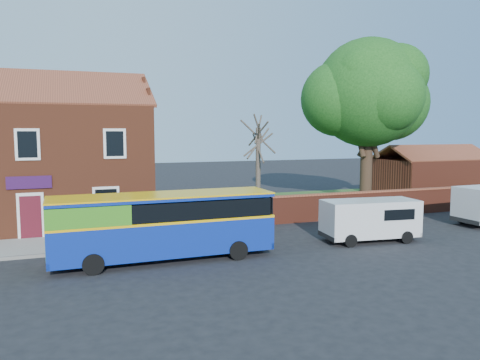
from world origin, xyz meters
name	(u,v)px	position (x,y,z in m)	size (l,w,h in m)	color
ground	(217,268)	(0.00, 0.00, 0.00)	(120.00, 120.00, 0.00)	black
pavement	(29,247)	(-7.00, 5.75, 0.06)	(18.00, 3.50, 0.12)	gray
kerb	(26,257)	(-7.00, 4.00, 0.07)	(18.00, 0.15, 0.14)	slate
grass_strip	(333,202)	(13.00, 13.00, 0.02)	(26.00, 12.00, 0.04)	#426B28
shop_building	(34,164)	(-7.02, 11.50, 3.41)	(12.30, 8.13, 10.50)	brown
boundary_wall	(384,203)	(13.00, 7.00, 0.81)	(22.00, 0.38, 1.60)	maroon
outbuilding	(431,176)	(22.00, 13.00, 1.61)	(8.20, 5.06, 4.17)	maroon
bus	(157,223)	(-1.96, 1.81, 1.54)	(8.89, 2.40, 2.71)	#0D2995
van_near	(370,218)	(8.17, 1.71, 1.10)	(4.66, 2.25, 1.97)	silver
large_tree	(367,97)	(14.76, 11.54, 7.64)	(9.57, 7.57, 11.68)	black
bare_tree	(258,166)	(5.98, 10.42, 3.05)	(2.23, 2.66, 5.95)	#4C4238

